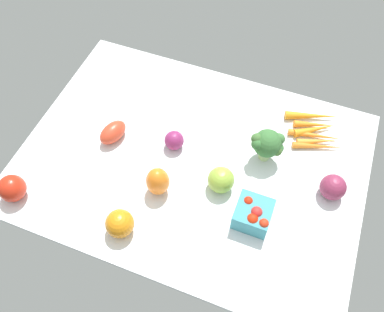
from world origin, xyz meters
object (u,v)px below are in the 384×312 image
berry_basket (253,214)px  roma_tomato (113,132)px  carrot_bunch (315,130)px  bell_pepper_red (12,188)px  heirloom_tomato_green (221,180)px  red_onion_near_basket (333,187)px  broccoli_head (268,144)px  heirloom_tomato_orange (120,224)px  red_onion_center (174,140)px  bell_pepper_orange (158,181)px

berry_basket → roma_tomato: (-48.94, 11.47, -0.71)cm
carrot_bunch → berry_basket: bearing=-105.5°
bell_pepper_red → berry_basket: (66.04, 17.03, -0.42)cm
heirloom_tomato_green → berry_basket: bearing=-30.6°
red_onion_near_basket → broccoli_head: size_ratio=0.65×
heirloom_tomato_orange → bell_pepper_red: size_ratio=0.97×
bell_pepper_red → roma_tomato: bell_pepper_red is taller
red_onion_near_basket → heirloom_tomato_green: size_ratio=0.96×
red_onion_center → broccoli_head: (27.45, 6.03, 4.18)cm
bell_pepper_red → heirloom_tomato_green: bearing=23.8°
heirloom_tomato_green → roma_tomato: bearing=173.0°
heirloom_tomato_orange → bell_pepper_red: bearing=-177.7°
red_onion_near_basket → heirloom_tomato_orange: size_ratio=0.95×
bell_pepper_orange → carrot_bunch: size_ratio=0.47×
heirloom_tomato_green → bell_pepper_red: bearing=-156.2°
berry_basket → carrot_bunch: (10.10, 36.51, -2.39)cm
red_onion_near_basket → carrot_bunch: (-8.75, 20.35, -2.52)cm
roma_tomato → red_onion_near_basket: bearing=112.4°
berry_basket → roma_tomato: size_ratio=1.00×
heirloom_tomato_orange → heirloom_tomato_green: same height
broccoli_head → heirloom_tomato_green: bearing=-122.7°
red_onion_center → red_onion_near_basket: bearing=0.9°
bell_pepper_red → roma_tomato: (17.10, 28.50, -1.13)cm
red_onion_center → berry_basket: 33.57cm
bell_pepper_red → carrot_bunch: (76.14, 53.54, -2.82)cm
broccoli_head → roma_tomato: size_ratio=1.19×
bell_pepper_orange → bell_pepper_red: bearing=-156.6°
heirloom_tomato_green → bell_pepper_orange: 18.10cm
carrot_bunch → red_onion_center: bearing=-152.2°
berry_basket → roma_tomato: berry_basket is taller
heirloom_tomato_green → carrot_bunch: bearing=53.6°
red_onion_center → roma_tomato: bearing=-168.3°
bell_pepper_orange → broccoli_head: size_ratio=0.85×
berry_basket → heirloom_tomato_orange: bearing=-154.4°
red_onion_near_basket → berry_basket: berry_basket is taller
heirloom_tomato_green → roma_tomato: 37.54cm
heirloom_tomato_orange → red_onion_center: 31.27cm
bell_pepper_orange → roma_tomato: 24.14cm
heirloom_tomato_orange → carrot_bunch: heirloom_tomato_orange is taller
roma_tomato → carrot_bunch: 64.15cm
heirloom_tomato_green → bell_pepper_orange: size_ratio=0.78×
bell_pepper_red → carrot_bunch: size_ratio=0.39×
bell_pepper_red → broccoli_head: 74.48cm
red_onion_near_basket → red_onion_center: size_ratio=1.24×
heirloom_tomato_orange → bell_pepper_orange: 15.81cm
berry_basket → broccoli_head: size_ratio=0.84×
roma_tomato → carrot_bunch: size_ratio=0.46×
red_onion_center → heirloom_tomato_orange: bearing=-95.4°
heirloom_tomato_orange → berry_basket: 36.33cm
red_onion_near_basket → carrot_bunch: red_onion_near_basket is taller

